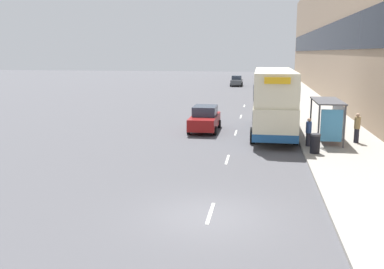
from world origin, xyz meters
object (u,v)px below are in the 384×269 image
car_0 (265,81)px  car_1 (205,119)px  litter_bin (315,143)px  pedestrian_1 (309,132)px  bus_shelter (331,113)px  car_2 (268,77)px  pedestrian_2 (357,128)px  car_3 (237,81)px  pedestrian_at_shelter (333,120)px  double_decker_bus_near (273,100)px

car_0 → car_1: (-4.50, -41.20, 0.01)m
car_1 → litter_bin: (6.76, -6.38, -0.20)m
pedestrian_1 → bus_shelter: bearing=46.5°
car_2 → pedestrian_2: size_ratio=2.44×
bus_shelter → litter_bin: bearing=-110.7°
car_2 → litter_bin: (1.63, -60.39, -0.19)m
car_2 → car_3: (-5.22, -12.71, -0.03)m
car_0 → pedestrian_at_shelter: bearing=-84.2°
car_1 → pedestrian_2: (9.54, -3.18, 0.18)m
car_1 → litter_bin: 9.30m
car_1 → car_0: bearing=-96.2°
pedestrian_at_shelter → car_3: bearing=102.0°
double_decker_bus_near → car_0: size_ratio=2.53×
car_1 → car_2: (5.13, 54.01, -0.00)m
pedestrian_1 → litter_bin: 1.80m
double_decker_bus_near → car_0: bearing=90.3°
double_decker_bus_near → car_2: double_decker_bus_near is taller
bus_shelter → car_1: bearing=158.5°
pedestrian_at_shelter → litter_bin: pedestrian_at_shelter is taller
car_2 → pedestrian_2: (4.41, -57.19, 0.19)m
double_decker_bus_near → pedestrian_1: double_decker_bus_near is taller
car_2 → pedestrian_1: bearing=-88.6°
car_0 → pedestrian_2: 44.67m
car_2 → car_0: bearing=-92.8°
pedestrian_2 → pedestrian_at_shelter: bearing=104.3°
car_3 → pedestrian_2: pedestrian_2 is taller
car_0 → litter_bin: 47.64m
double_decker_bus_near → car_2: size_ratio=2.51×
pedestrian_at_shelter → pedestrian_1: size_ratio=0.99×
bus_shelter → pedestrian_2: 1.76m
car_2 → car_3: size_ratio=1.02×
car_2 → litter_bin: 60.42m
pedestrian_2 → car_0: bearing=96.5°
car_1 → pedestrian_1: bearing=145.0°
car_2 → pedestrian_at_shelter: size_ratio=2.69×
car_0 → litter_bin: size_ratio=4.09×
double_decker_bus_near → car_1: 4.91m
double_decker_bus_near → pedestrian_at_shelter: bearing=6.6°
bus_shelter → car_3: size_ratio=0.98×
car_1 → pedestrian_1: (6.59, -4.62, 0.11)m
bus_shelter → car_0: bus_shelter is taller
car_1 → pedestrian_1: pedestrian_1 is taller
double_decker_bus_near → pedestrian_2: (4.85, -2.79, -1.24)m
double_decker_bus_near → pedestrian_1: (1.91, -4.23, -1.31)m
car_1 → pedestrian_2: bearing=161.6°
pedestrian_at_shelter → car_2: bearing=93.8°
bus_shelter → pedestrian_at_shelter: 3.43m
car_0 → pedestrian_2: size_ratio=2.42×
bus_shelter → car_3: (-8.07, 44.45, -1.04)m
car_0 → pedestrian_1: pedestrian_1 is taller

